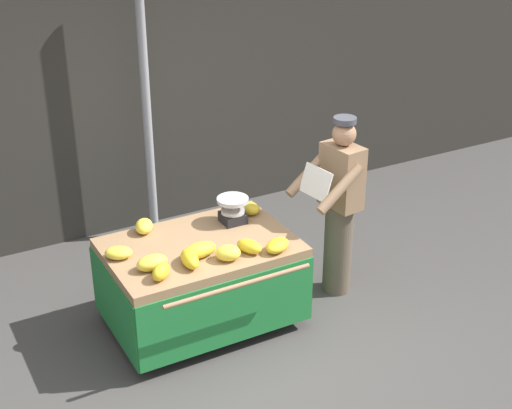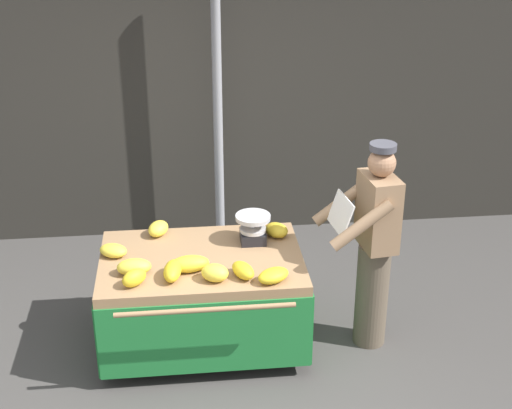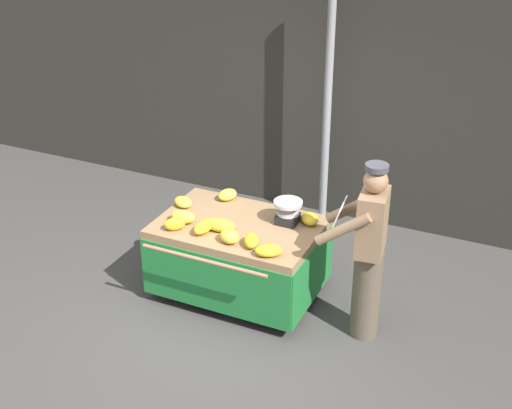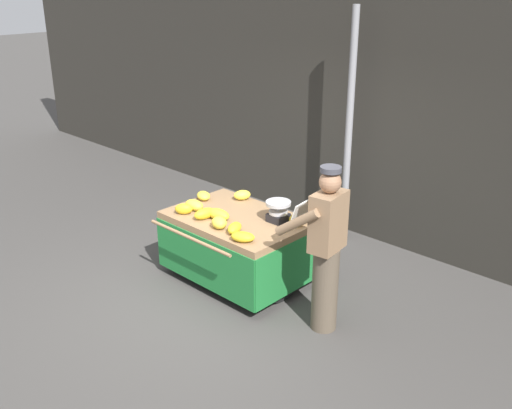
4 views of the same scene
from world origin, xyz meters
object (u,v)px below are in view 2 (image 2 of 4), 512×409
(vendor_person, at_px, (374,246))
(banana_bunch_4, at_px, (158,229))
(banana_bunch_6, at_px, (134,267))
(banana_bunch_5, at_px, (113,251))
(weighing_scale, at_px, (253,228))
(banana_bunch_8, at_px, (190,264))
(banana_bunch_1, at_px, (273,275))
(banana_bunch_7, at_px, (243,270))
(banana_bunch_0, at_px, (277,230))
(banana_bunch_2, at_px, (215,273))
(street_pole, at_px, (218,101))
(banana_bunch_9, at_px, (173,271))
(banana_bunch_3, at_px, (134,278))
(banana_cart, at_px, (202,282))

(vendor_person, bearing_deg, banana_bunch_4, 162.37)
(banana_bunch_6, bearing_deg, banana_bunch_5, 120.15)
(weighing_scale, xyz_separation_m, banana_bunch_8, (-0.52, -0.42, -0.06))
(weighing_scale, bearing_deg, banana_bunch_1, -82.72)
(banana_bunch_1, bearing_deg, banana_bunch_7, 157.02)
(weighing_scale, distance_m, banana_bunch_7, 0.56)
(banana_bunch_0, xyz_separation_m, banana_bunch_1, (-0.12, -0.71, -0.00))
(banana_bunch_2, height_order, banana_bunch_8, banana_bunch_2)
(banana_bunch_1, xyz_separation_m, banana_bunch_4, (-0.84, 0.83, 0.01))
(banana_bunch_4, xyz_separation_m, banana_bunch_5, (-0.34, -0.32, -0.01))
(weighing_scale, xyz_separation_m, banana_bunch_7, (-0.13, -0.55, -0.06))
(banana_bunch_8, bearing_deg, weighing_scale, 38.91)
(banana_bunch_2, distance_m, banana_bunch_7, 0.21)
(vendor_person, bearing_deg, banana_bunch_0, 150.09)
(banana_bunch_5, bearing_deg, banana_bunch_6, -59.85)
(banana_bunch_7, bearing_deg, banana_bunch_1, -22.98)
(banana_bunch_1, xyz_separation_m, banana_bunch_6, (-1.01, 0.22, 0.01))
(banana_bunch_0, relative_size, banana_bunch_7, 0.88)
(street_pole, height_order, weighing_scale, street_pole)
(banana_bunch_0, xyz_separation_m, banana_bunch_9, (-0.84, -0.58, 0.01))
(street_pole, bearing_deg, banana_bunch_1, -83.22)
(banana_bunch_4, bearing_deg, banana_bunch_1, -44.90)
(banana_bunch_6, bearing_deg, banana_bunch_2, -14.72)
(banana_bunch_5, height_order, vendor_person, vendor_person)
(banana_bunch_7, distance_m, vendor_person, 1.05)
(banana_bunch_3, xyz_separation_m, banana_bunch_8, (0.40, 0.16, -0.00))
(banana_bunch_1, xyz_separation_m, banana_bunch_2, (-0.42, 0.06, 0.01))
(street_pole, distance_m, banana_bunch_8, 2.08)
(vendor_person, bearing_deg, banana_bunch_7, -168.10)
(banana_cart, height_order, banana_bunch_5, banana_bunch_5)
(street_pole, relative_size, banana_bunch_3, 14.95)
(banana_bunch_0, bearing_deg, banana_bunch_4, 172.64)
(weighing_scale, distance_m, vendor_person, 0.96)
(street_pole, distance_m, banana_bunch_6, 2.18)
(weighing_scale, height_order, banana_bunch_9, weighing_scale)
(banana_bunch_5, bearing_deg, banana_bunch_3, -68.65)
(banana_bunch_2, distance_m, banana_bunch_9, 0.31)
(banana_bunch_3, distance_m, vendor_person, 1.84)
(banana_bunch_0, relative_size, banana_bunch_5, 0.92)
(banana_bunch_2, distance_m, vendor_person, 1.26)
(banana_cart, distance_m, vendor_person, 1.36)
(banana_bunch_3, bearing_deg, banana_bunch_8, 22.27)
(banana_bunch_5, relative_size, banana_bunch_8, 0.76)
(banana_bunch_2, xyz_separation_m, banana_bunch_5, (-0.76, 0.45, -0.01))
(weighing_scale, distance_m, banana_bunch_2, 0.67)
(banana_bunch_3, bearing_deg, street_pole, 70.59)
(banana_bunch_8, bearing_deg, banana_bunch_6, -179.77)
(banana_cart, relative_size, banana_bunch_1, 6.37)
(banana_bunch_0, distance_m, banana_bunch_3, 1.30)
(banana_cart, distance_m, weighing_scale, 0.58)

